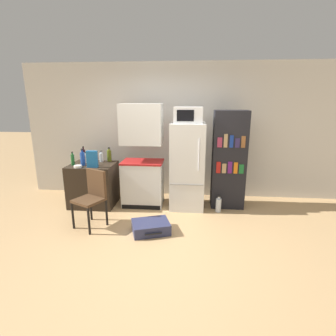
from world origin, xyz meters
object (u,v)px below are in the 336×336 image
Objects in this scene: side_table at (94,184)px; bottle_clear_short at (101,157)px; kitchen_hutch at (142,159)px; suitcase_large_flat at (151,227)px; bookshelf at (229,160)px; bowl at (78,166)px; water_bottle_front at (218,205)px; bottle_blue_soda at (83,158)px; bottle_wine_dark at (84,155)px; chair at (93,193)px; bottle_olive_oil at (109,155)px; refrigerator at (187,166)px; bottle_milk_white at (86,158)px; bottle_green_tall at (73,160)px; microwave at (188,115)px; cereal_box at (92,159)px.

bottle_clear_short is at bearing 60.65° from side_table.
kitchen_hutch is 2.91× the size of suitcase_large_flat.
kitchen_hutch is 1.60m from bookshelf.
bowl is 2.61m from water_bottle_front.
kitchen_hutch is 1.09m from bottle_blue_soda.
chair is (0.58, -1.11, -0.38)m from bottle_wine_dark.
bottle_olive_oil is (-2.29, 0.12, 0.02)m from bookshelf.
refrigerator is at bearing 44.73° from suitcase_large_flat.
bottle_milk_white is at bearing -160.60° from bottle_olive_oil.
bottle_olive_oil is 1.10× the size of bottle_green_tall.
suitcase_large_flat is at bearing -38.54° from side_table.
microwave is 3.50× the size of bowl.
suitcase_large_flat is at bearing -29.69° from bottle_green_tall.
refrigerator is at bearing -8.44° from bottle_olive_oil.
cereal_box reaches higher than chair.
refrigerator is at bearing 161.34° from water_bottle_front.
bottle_green_tall is (-0.15, -0.23, 0.02)m from bottle_milk_white.
bottle_clear_short is 0.15m from bottle_olive_oil.
bookshelf is at bearing -2.33° from bottle_wine_dark.
kitchen_hutch reaches higher than side_table.
bottle_blue_soda is 0.39m from bottle_clear_short.
microwave is at bearing 44.72° from suitcase_large_flat.
bowl is (0.10, -0.53, -0.10)m from bottle_wine_dark.
bowl is (-0.03, -0.16, -0.11)m from bottle_blue_soda.
chair reaches higher than water_bottle_front.
water_bottle_front is (-0.18, -0.31, -0.76)m from bookshelf.
kitchen_hutch is at bearing 177.16° from microwave.
bottle_green_tall reaches higher than bottle_milk_white.
bottle_blue_soda is 0.20m from bowl.
microwave is at bearing -6.30° from bottle_wine_dark.
bottle_milk_white is at bearing 173.81° from water_bottle_front.
refrigerator is 0.92m from microwave.
bottle_green_tall is 1.99m from suitcase_large_flat.
microwave is 1.74m from bottle_olive_oil.
refrigerator is 4.96× the size of water_bottle_front.
bottle_wine_dark is (-2.05, 0.23, -0.79)m from microwave.
cereal_box reaches higher than bottle_clear_short.
cereal_box is 1.64m from suitcase_large_flat.
bottle_milk_white is 0.45m from cereal_box.
bottle_wine_dark reaches higher than bottle_olive_oil.
bowl is (-0.16, -0.26, 0.42)m from side_table.
bottle_wine_dark is at bearing 170.16° from bottle_clear_short.
water_bottle_front is at bearing -3.62° from side_table.
bottle_milk_white is (-0.28, -0.08, -0.01)m from bottle_clear_short.
kitchen_hutch reaches higher than water_bottle_front.
refrigerator reaches higher than side_table.
bottle_olive_oil is at bearing 177.08° from bookshelf.
microwave is at bearing -171.59° from bookshelf.
cereal_box reaches higher than suitcase_large_flat.
bottle_olive_oil is 0.45m from bottle_milk_white.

